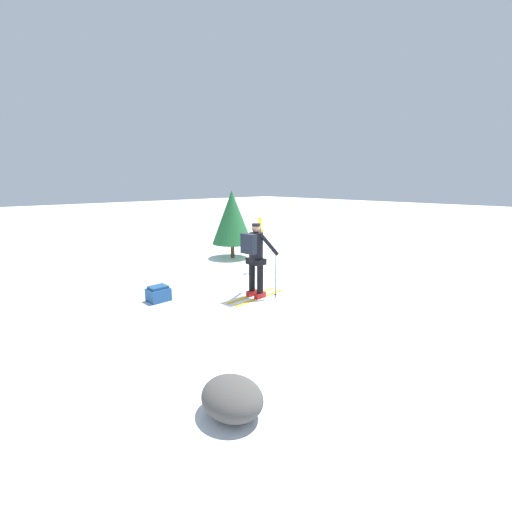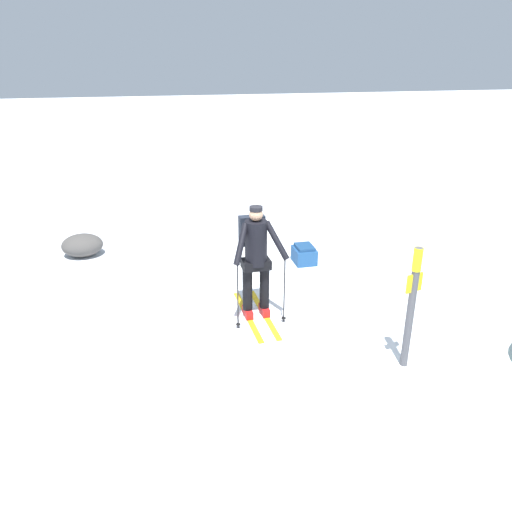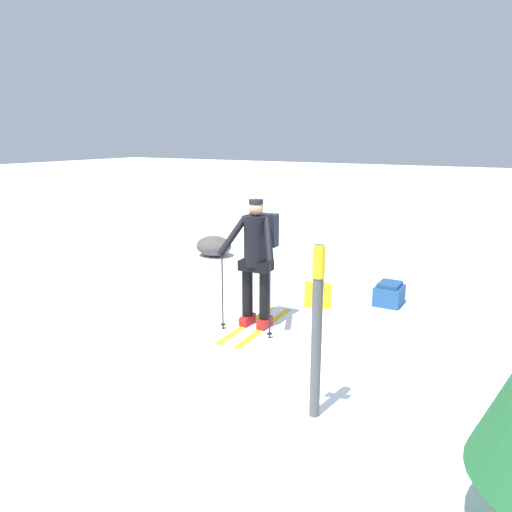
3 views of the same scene
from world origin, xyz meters
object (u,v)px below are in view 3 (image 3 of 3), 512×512
dropped_backpack (389,294)px  trail_marker (317,318)px  skier (257,254)px  rock_boulder (214,246)px

dropped_backpack → trail_marker: size_ratio=0.29×
skier → trail_marker: skier is taller
dropped_backpack → rock_boulder: size_ratio=0.60×
skier → dropped_backpack: (-1.34, -1.80, -0.85)m
skier → trail_marker: size_ratio=1.07×
dropped_backpack → rock_boulder: rock_boulder is taller
skier → trail_marker: bearing=133.4°
trail_marker → rock_boulder: bearing=-46.8°
dropped_backpack → skier: bearing=53.3°
dropped_backpack → trail_marker: bearing=94.6°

